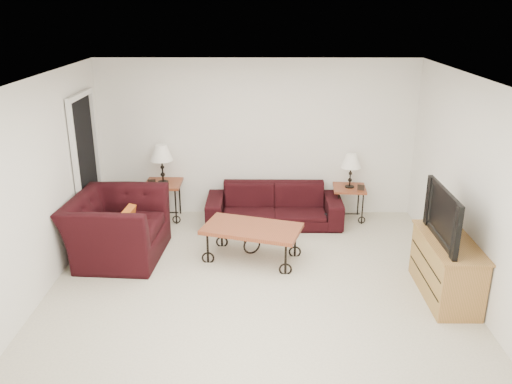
% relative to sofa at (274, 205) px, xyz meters
% --- Properties ---
extents(ground, '(5.00, 5.00, 0.00)m').
position_rel_sofa_xyz_m(ground, '(-0.27, -2.02, -0.30)').
color(ground, beige).
rests_on(ground, ground).
extents(wall_back, '(5.00, 0.02, 2.50)m').
position_rel_sofa_xyz_m(wall_back, '(-0.27, 0.48, 0.95)').
color(wall_back, white).
rests_on(wall_back, ground).
extents(wall_front, '(5.00, 0.02, 2.50)m').
position_rel_sofa_xyz_m(wall_front, '(-0.27, -4.52, 0.95)').
color(wall_front, white).
rests_on(wall_front, ground).
extents(wall_left, '(0.02, 5.00, 2.50)m').
position_rel_sofa_xyz_m(wall_left, '(-2.77, -2.02, 0.95)').
color(wall_left, white).
rests_on(wall_left, ground).
extents(wall_right, '(0.02, 5.00, 2.50)m').
position_rel_sofa_xyz_m(wall_right, '(2.23, -2.02, 0.95)').
color(wall_right, white).
rests_on(wall_right, ground).
extents(ceiling, '(5.00, 5.00, 0.00)m').
position_rel_sofa_xyz_m(ceiling, '(-0.27, -2.02, 2.20)').
color(ceiling, white).
rests_on(ceiling, wall_back).
extents(doorway, '(0.08, 0.94, 2.04)m').
position_rel_sofa_xyz_m(doorway, '(-2.74, -0.37, 0.72)').
color(doorway, black).
rests_on(doorway, ground).
extents(sofa, '(2.09, 0.82, 0.61)m').
position_rel_sofa_xyz_m(sofa, '(0.00, 0.00, 0.00)').
color(sofa, black).
rests_on(sofa, ground).
extents(side_table_left, '(0.56, 0.56, 0.61)m').
position_rel_sofa_xyz_m(side_table_left, '(-1.74, 0.18, 0.00)').
color(side_table_left, brown).
rests_on(side_table_left, ground).
extents(side_table_right, '(0.54, 0.54, 0.54)m').
position_rel_sofa_xyz_m(side_table_right, '(1.19, 0.18, -0.03)').
color(side_table_right, brown).
rests_on(side_table_right, ground).
extents(lamp_left, '(0.35, 0.35, 0.61)m').
position_rel_sofa_xyz_m(lamp_left, '(-1.74, 0.18, 0.61)').
color(lamp_left, black).
rests_on(lamp_left, side_table_left).
extents(lamp_right, '(0.33, 0.33, 0.54)m').
position_rel_sofa_xyz_m(lamp_right, '(1.19, 0.18, 0.51)').
color(lamp_right, black).
rests_on(lamp_right, side_table_right).
extents(photo_frame_left, '(0.12, 0.04, 0.10)m').
position_rel_sofa_xyz_m(photo_frame_left, '(-1.89, 0.03, 0.36)').
color(photo_frame_left, black).
rests_on(photo_frame_left, side_table_left).
extents(photo_frame_right, '(0.11, 0.04, 0.09)m').
position_rel_sofa_xyz_m(photo_frame_right, '(1.34, 0.03, 0.29)').
color(photo_frame_right, black).
rests_on(photo_frame_right, side_table_right).
extents(coffee_table, '(1.42, 1.03, 0.48)m').
position_rel_sofa_xyz_m(coffee_table, '(-0.32, -1.24, -0.07)').
color(coffee_table, brown).
rests_on(coffee_table, ground).
extents(armchair, '(1.24, 1.40, 0.86)m').
position_rel_sofa_xyz_m(armchair, '(-2.14, -1.16, 0.13)').
color(armchair, black).
rests_on(armchair, ground).
extents(throw_pillow, '(0.13, 0.40, 0.39)m').
position_rel_sofa_xyz_m(throw_pillow, '(-1.99, -1.21, 0.22)').
color(throw_pillow, orange).
rests_on(throw_pillow, armchair).
extents(tv_stand, '(0.50, 1.19, 0.72)m').
position_rel_sofa_xyz_m(tv_stand, '(1.96, -2.14, 0.05)').
color(tv_stand, '#BF7A47').
rests_on(tv_stand, ground).
extents(television, '(0.14, 1.07, 0.61)m').
position_rel_sofa_xyz_m(television, '(1.94, -2.14, 0.72)').
color(television, black).
rests_on(television, tv_stand).
extents(backpack, '(0.39, 0.32, 0.45)m').
position_rel_sofa_xyz_m(backpack, '(0.76, -0.11, -0.08)').
color(backpack, black).
rests_on(backpack, ground).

